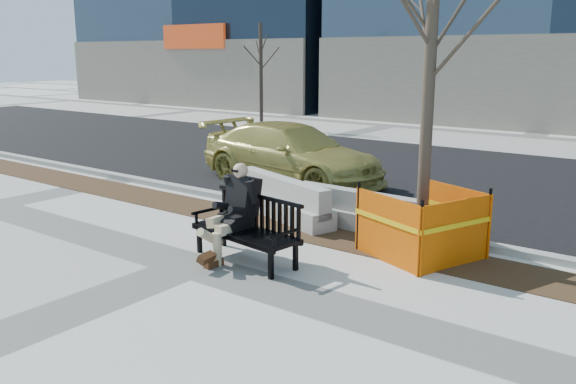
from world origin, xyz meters
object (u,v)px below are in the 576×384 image
object	(u,v)px
bench	(246,261)
jersey_barrier_right	(355,228)
sedan	(291,182)
seated_man	(237,256)
jersey_barrier_left	(282,217)
tree_fence	(420,254)

from	to	relation	value
bench	jersey_barrier_right	size ratio (longest dim) A/B	0.77
bench	sedan	xyz separation A→B (m)	(-2.99, 5.25, 0.00)
jersey_barrier_right	bench	bearing A→B (deg)	-98.26
sedan	jersey_barrier_right	size ratio (longest dim) A/B	2.00
seated_man	jersey_barrier_left	xyz separation A→B (m)	(-0.88, 2.37, 0.00)
seated_man	jersey_barrier_left	world-z (taller)	seated_man
bench	sedan	world-z (taller)	sedan
jersey_barrier_left	seated_man	bearing A→B (deg)	-50.37
jersey_barrier_left	jersey_barrier_right	world-z (taller)	jersey_barrier_left
sedan	seated_man	bearing A→B (deg)	-146.78
sedan	bench	bearing A→B (deg)	-144.95
jersey_barrier_left	jersey_barrier_right	bearing A→B (deg)	26.04
seated_man	sedan	world-z (taller)	seated_man
bench	jersey_barrier_right	bearing A→B (deg)	88.04
tree_fence	jersey_barrier_left	distance (m)	3.28
bench	sedan	bearing A→B (deg)	127.67
seated_man	jersey_barrier_right	size ratio (longest dim) A/B	0.60
bench	tree_fence	bearing A→B (deg)	51.36
jersey_barrier_left	jersey_barrier_right	xyz separation A→B (m)	(1.61, 0.19, 0.00)
jersey_barrier_left	tree_fence	bearing A→B (deg)	10.88
jersey_barrier_left	jersey_barrier_right	distance (m)	1.62
sedan	jersey_barrier_right	world-z (taller)	sedan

